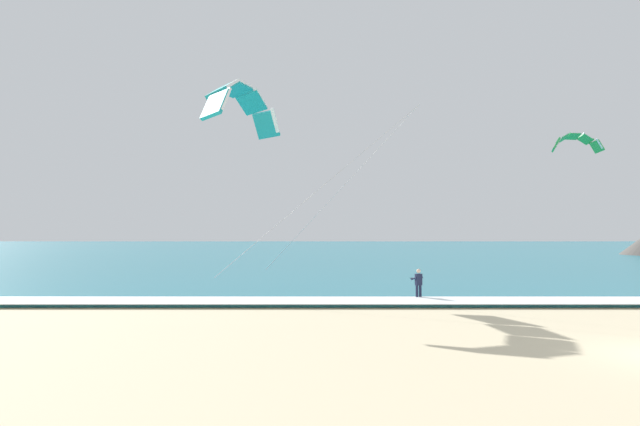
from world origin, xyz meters
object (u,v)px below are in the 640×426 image
(kitesurfer, at_px, (417,283))
(kite_distant, at_px, (573,141))
(kite_primary, at_px, (239,102))
(surfboard, at_px, (417,301))

(kitesurfer, height_order, kite_distant, kite_distant)
(kitesurfer, xyz_separation_m, kite_distant, (20.88, 28.34, 11.73))
(kite_primary, distance_m, kite_distant, 39.50)
(surfboard, relative_size, kite_distant, 0.25)
(kitesurfer, distance_m, kite_distant, 37.10)
(kite_primary, height_order, kite_distant, kite_distant)
(surfboard, xyz_separation_m, kite_primary, (-9.79, 3.51, 11.16))
(surfboard, relative_size, kite_primary, 0.13)
(surfboard, bearing_deg, kite_distant, 53.65)
(surfboard, distance_m, kitesurfer, 0.91)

